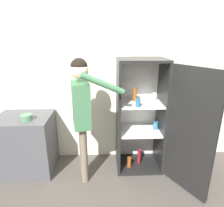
# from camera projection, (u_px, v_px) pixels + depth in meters

# --- Properties ---
(ground_plane) EXTENTS (12.00, 12.00, 0.00)m
(ground_plane) POSITION_uv_depth(u_px,v_px,m) (123.00, 194.00, 2.65)
(ground_plane) COLOR #4C4742
(wall_back) EXTENTS (7.00, 0.06, 2.55)m
(wall_back) POSITION_uv_depth(u_px,v_px,m) (119.00, 84.00, 3.18)
(wall_back) COLOR silver
(wall_back) RESTS_ON ground_plane
(refrigerator) EXTENTS (1.07, 1.17, 1.71)m
(refrigerator) POSITION_uv_depth(u_px,v_px,m) (150.00, 119.00, 2.93)
(refrigerator) COLOR black
(refrigerator) RESTS_ON ground_plane
(person) EXTENTS (0.71, 0.50, 1.75)m
(person) POSITION_uv_depth(u_px,v_px,m) (82.00, 104.00, 2.61)
(person) COLOR #726656
(person) RESTS_ON ground_plane
(counter) EXTENTS (0.79, 0.64, 0.88)m
(counter) POSITION_uv_depth(u_px,v_px,m) (27.00, 144.00, 3.03)
(counter) COLOR #4C4C51
(counter) RESTS_ON ground_plane
(bowl) EXTENTS (0.16, 0.16, 0.08)m
(bowl) POSITION_uv_depth(u_px,v_px,m) (27.00, 117.00, 2.77)
(bowl) COLOR #517F5B
(bowl) RESTS_ON counter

